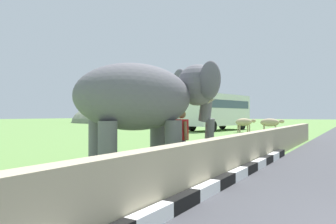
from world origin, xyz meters
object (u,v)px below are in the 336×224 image
(person_handler, at_px, (182,136))
(cow_near, at_px, (270,123))
(elephant, at_px, (149,99))
(bus_white, at_px, (218,109))
(cow_mid, at_px, (244,122))

(person_handler, bearing_deg, cow_near, 5.76)
(elephant, bearing_deg, cow_near, 4.42)
(person_handler, height_order, bus_white, bus_white)
(cow_near, bearing_deg, bus_white, 67.20)
(person_handler, relative_size, cow_near, 0.86)
(cow_mid, bearing_deg, cow_near, -97.76)
(person_handler, distance_m, cow_mid, 19.04)
(cow_near, relative_size, cow_mid, 1.16)
(bus_white, distance_m, cow_near, 6.15)
(elephant, relative_size, cow_mid, 2.37)
(person_handler, bearing_deg, elephant, 163.69)
(person_handler, relative_size, bus_white, 0.19)
(cow_near, bearing_deg, person_handler, -174.24)
(person_handler, distance_m, bus_white, 21.93)
(elephant, height_order, cow_mid, elephant)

